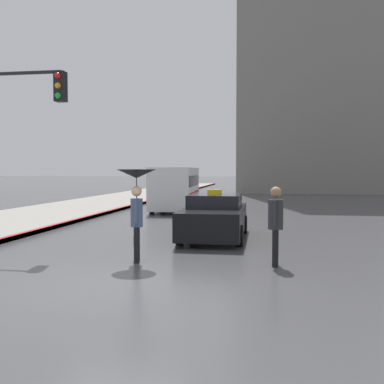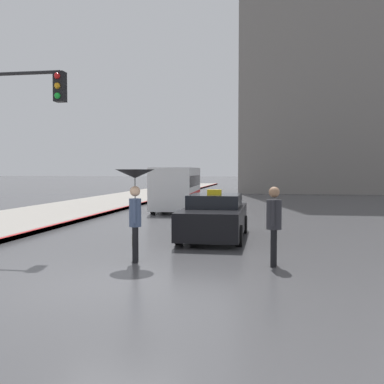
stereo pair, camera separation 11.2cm
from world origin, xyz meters
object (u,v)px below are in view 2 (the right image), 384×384
object	(u,v)px
pedestrian_man	(274,219)
pedestrian_with_umbrella	(135,191)
traffic_light	(11,120)
ambulance_van	(177,187)
taxi	(214,217)

from	to	relation	value
pedestrian_man	pedestrian_with_umbrella	bearing A→B (deg)	-82.22
pedestrian_with_umbrella	pedestrian_man	xyz separation A→B (m)	(3.17, 0.07, -0.60)
pedestrian_with_umbrella	pedestrian_man	bearing A→B (deg)	-99.27
traffic_light	pedestrian_with_umbrella	bearing A→B (deg)	-19.31
pedestrian_with_umbrella	pedestrian_man	distance (m)	3.22
ambulance_van	traffic_light	world-z (taller)	traffic_light
taxi	ambulance_van	xyz separation A→B (m)	(-3.12, 9.26, 0.61)
ambulance_van	pedestrian_with_umbrella	xyz separation A→B (m)	(1.75, -13.22, 0.40)
ambulance_van	pedestrian_with_umbrella	size ratio (longest dim) A/B	2.53
ambulance_van	pedestrian_man	bearing A→B (deg)	107.32
ambulance_van	traffic_light	xyz separation A→B (m)	(-2.19, -11.84, 2.24)
taxi	ambulance_van	world-z (taller)	ambulance_van
ambulance_van	traffic_light	bearing A→B (deg)	76.37
pedestrian_with_umbrella	pedestrian_man	size ratio (longest dim) A/B	1.22
ambulance_van	pedestrian_man	size ratio (longest dim) A/B	3.08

